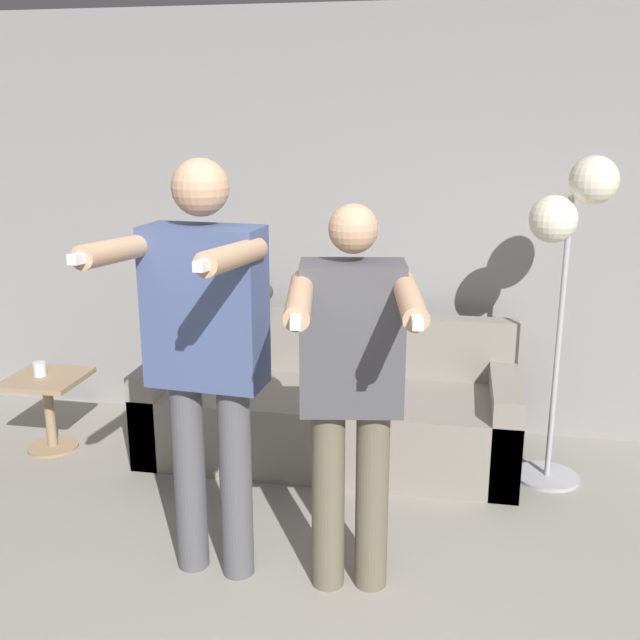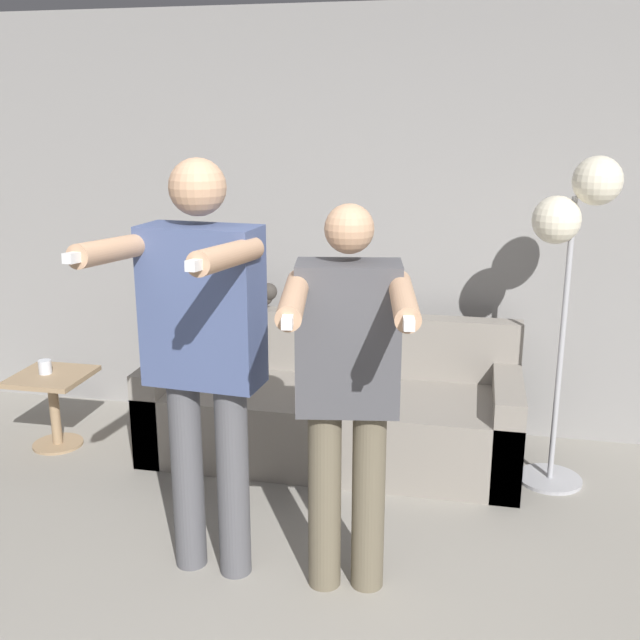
# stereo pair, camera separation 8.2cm
# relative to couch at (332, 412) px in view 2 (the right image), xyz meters

# --- Properties ---
(wall_back) EXTENTS (10.00, 0.05, 2.60)m
(wall_back) POSITION_rel_couch_xyz_m (0.24, 0.54, 1.03)
(wall_back) COLOR gray
(wall_back) RESTS_ON ground_plane
(couch) EXTENTS (2.16, 0.80, 0.80)m
(couch) POSITION_rel_couch_xyz_m (0.00, 0.00, 0.00)
(couch) COLOR gray
(couch) RESTS_ON ground_plane
(person_left) EXTENTS (0.59, 0.71, 1.81)m
(person_left) POSITION_rel_couch_xyz_m (-0.30, -1.27, 0.80)
(person_left) COLOR #56565B
(person_left) RESTS_ON ground_plane
(person_right) EXTENTS (0.56, 0.73, 1.65)m
(person_right) POSITION_rel_couch_xyz_m (0.31, -1.28, 0.68)
(person_right) COLOR #6B604C
(person_right) RESTS_ON ground_plane
(cat) EXTENTS (0.43, 0.14, 0.17)m
(cat) POSITION_rel_couch_xyz_m (-0.58, 0.30, 0.60)
(cat) COLOR #3D3833
(cat) RESTS_ON couch
(floor_lamp) EXTENTS (0.43, 0.35, 1.78)m
(floor_lamp) POSITION_rel_couch_xyz_m (1.26, -0.09, 1.14)
(floor_lamp) COLOR #B2B2B7
(floor_lamp) RESTS_ON ground_plane
(side_table) EXTENTS (0.43, 0.43, 0.46)m
(side_table) POSITION_rel_couch_xyz_m (-1.68, -0.23, 0.06)
(side_table) COLOR #A38460
(side_table) RESTS_ON ground_plane
(cup) EXTENTS (0.08, 0.08, 0.08)m
(cup) POSITION_rel_couch_xyz_m (-1.72, -0.23, 0.24)
(cup) COLOR silver
(cup) RESTS_ON side_table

